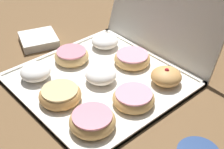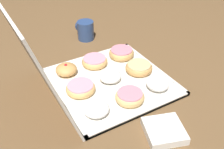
% 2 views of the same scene
% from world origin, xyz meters
% --- Properties ---
extents(ground_plane, '(3.00, 3.00, 0.00)m').
position_xyz_m(ground_plane, '(0.00, 0.00, 0.00)').
color(ground_plane, brown).
extents(donut_box, '(0.44, 0.44, 0.01)m').
position_xyz_m(donut_box, '(0.00, 0.00, 0.01)').
color(donut_box, silver).
rests_on(donut_box, ground).
extents(box_lid_open, '(0.44, 0.13, 0.40)m').
position_xyz_m(box_lid_open, '(0.00, 0.28, 0.20)').
color(box_lid_open, silver).
rests_on(box_lid_open, ground).
extents(powdered_filled_donut_0, '(0.09, 0.09, 0.04)m').
position_xyz_m(powdered_filled_donut_0, '(-0.13, -0.13, 0.03)').
color(powdered_filled_donut_0, white).
rests_on(powdered_filled_donut_0, donut_box).
extents(glazed_ring_donut_1, '(0.11, 0.11, 0.04)m').
position_xyz_m(glazed_ring_donut_1, '(-0.00, -0.14, 0.03)').
color(glazed_ring_donut_1, tan).
rests_on(glazed_ring_donut_1, donut_box).
extents(pink_frosted_donut_2, '(0.11, 0.11, 0.04)m').
position_xyz_m(pink_frosted_donut_2, '(0.14, -0.14, 0.03)').
color(pink_frosted_donut_2, tan).
rests_on(pink_frosted_donut_2, donut_box).
extents(pink_frosted_donut_3, '(0.11, 0.11, 0.04)m').
position_xyz_m(pink_frosted_donut_3, '(-0.14, -0.00, 0.03)').
color(pink_frosted_donut_3, '#E5B770').
rests_on(pink_frosted_donut_3, donut_box).
extents(powdered_filled_donut_4, '(0.09, 0.09, 0.04)m').
position_xyz_m(powdered_filled_donut_4, '(0.01, -0.00, 0.03)').
color(powdered_filled_donut_4, white).
rests_on(powdered_filled_donut_4, donut_box).
extents(pink_frosted_donut_5, '(0.11, 0.11, 0.04)m').
position_xyz_m(pink_frosted_donut_5, '(0.14, 0.00, 0.03)').
color(pink_frosted_donut_5, tan).
rests_on(pink_frosted_donut_5, donut_box).
extents(powdered_filled_donut_6, '(0.09, 0.09, 0.04)m').
position_xyz_m(powdered_filled_donut_6, '(-0.14, 0.14, 0.03)').
color(powdered_filled_donut_6, white).
rests_on(powdered_filled_donut_6, donut_box).
extents(pink_frosted_donut_7, '(0.11, 0.11, 0.03)m').
position_xyz_m(pink_frosted_donut_7, '(0.00, 0.13, 0.03)').
color(pink_frosted_donut_7, tan).
rests_on(pink_frosted_donut_7, donut_box).
extents(jelly_filled_donut_8, '(0.09, 0.09, 0.05)m').
position_xyz_m(jelly_filled_donut_8, '(0.14, 0.13, 0.03)').
color(jelly_filled_donut_8, tan).
rests_on(jelly_filled_donut_8, donut_box).
extents(coffee_mug, '(0.10, 0.08, 0.10)m').
position_xyz_m(coffee_mug, '(0.40, -0.08, 0.05)').
color(coffee_mug, navy).
rests_on(coffee_mug, ground).
extents(napkin_stack, '(0.16, 0.16, 0.03)m').
position_xyz_m(napkin_stack, '(-0.32, -0.01, 0.01)').
color(napkin_stack, white).
rests_on(napkin_stack, ground).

